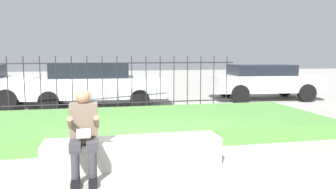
% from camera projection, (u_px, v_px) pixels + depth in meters
% --- Properties ---
extents(ground_plane, '(60.00, 60.00, 0.00)m').
position_uv_depth(ground_plane, '(149.00, 164.00, 5.08)').
color(ground_plane, '#9E9B93').
extents(stone_bench, '(2.66, 0.54, 0.42)m').
position_uv_depth(stone_bench, '(134.00, 153.00, 5.01)').
color(stone_bench, beige).
rests_on(stone_bench, ground_plane).
extents(person_seated_reader, '(0.42, 0.73, 1.22)m').
position_uv_depth(person_seated_reader, '(84.00, 130.00, 4.51)').
color(person_seated_reader, black).
rests_on(person_seated_reader, ground_plane).
extents(grass_berm, '(8.52, 3.12, 0.31)m').
position_uv_depth(grass_berm, '(133.00, 124.00, 7.25)').
color(grass_berm, '#569342').
rests_on(grass_berm, ground_plane).
extents(iron_fence, '(6.52, 0.03, 1.66)m').
position_uv_depth(iron_fence, '(125.00, 84.00, 9.22)').
color(iron_fence, '#232326').
rests_on(iron_fence, ground_plane).
extents(car_parked_center, '(4.50, 2.05, 1.41)m').
position_uv_depth(car_parked_center, '(95.00, 83.00, 10.79)').
color(car_parked_center, silver).
rests_on(car_parked_center, ground_plane).
extents(car_parked_right, '(4.16, 2.15, 1.32)m').
position_uv_depth(car_parked_right, '(264.00, 80.00, 12.39)').
color(car_parked_right, silver).
rests_on(car_parked_right, ground_plane).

